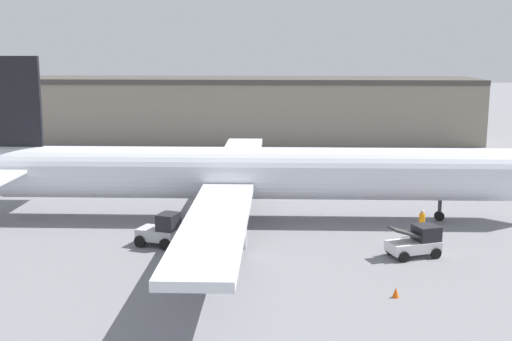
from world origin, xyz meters
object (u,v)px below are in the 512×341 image
at_px(safety_cone_near, 186,280).
at_px(baggage_tug, 162,231).
at_px(belt_loader_truck, 417,242).
at_px(airplane, 242,174).
at_px(ground_crew_worker, 422,222).
at_px(safety_cone_far, 396,292).

bearing_deg(safety_cone_near, baggage_tug, 110.96).
bearing_deg(belt_loader_truck, airplane, 123.45).
height_order(baggage_tug, belt_loader_truck, baggage_tug).
xyz_separation_m(ground_crew_worker, safety_cone_near, (-14.62, -9.95, -0.70)).
xyz_separation_m(belt_loader_truck, safety_cone_near, (-13.44, -5.58, -0.64)).
bearing_deg(safety_cone_far, belt_loader_truck, 70.82).
relative_size(ground_crew_worker, safety_cone_far, 3.32).
bearing_deg(baggage_tug, airplane, 72.92).
relative_size(airplane, baggage_tug, 14.84).
relative_size(baggage_tug, belt_loader_truck, 0.87).
xyz_separation_m(airplane, baggage_tug, (-4.73, -6.89, -2.46)).
bearing_deg(safety_cone_near, safety_cone_far, -6.43).
xyz_separation_m(airplane, safety_cone_near, (-2.07, -13.84, -3.18)).
relative_size(airplane, safety_cone_far, 82.34).
xyz_separation_m(airplane, safety_cone_far, (9.00, -15.09, -3.18)).
xyz_separation_m(ground_crew_worker, safety_cone_far, (-3.56, -11.20, -0.70)).
xyz_separation_m(baggage_tug, belt_loader_truck, (16.10, -1.37, -0.08)).
bearing_deg(airplane, ground_crew_worker, -18.00).
relative_size(airplane, belt_loader_truck, 12.93).
bearing_deg(baggage_tug, ground_crew_worker, 27.24).
bearing_deg(airplane, safety_cone_near, -99.28).
distance_m(belt_loader_truck, safety_cone_near, 14.57).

